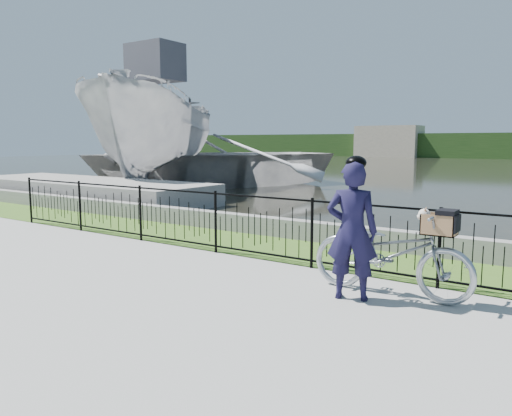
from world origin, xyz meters
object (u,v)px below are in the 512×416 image
Objects in this scene: cyclist at (352,229)px; boat_far at (209,160)px; bicycle_rig at (391,253)px; boat_near at (157,136)px; dock at (86,190)px.

cyclist is 17.36m from boat_far.
boat_near reaches higher than bicycle_rig.
dock is 5.35× the size of cyclist.
boat_far is at bearing 135.98° from cyclist.
dock is 13.37m from bicycle_rig.
cyclist is at bearing -44.02° from boat_far.
dock is 5.41m from boat_near.
bicycle_rig is 0.18× the size of boat_near.
cyclist is at bearing -130.34° from bicycle_rig.
dock is 13.19m from cyclist.
bicycle_rig is at bearing 49.66° from cyclist.
cyclist is (12.18, -5.02, 0.57)m from dock.
dock is at bearing -73.79° from boat_near.
boat_near reaches higher than cyclist.
bicycle_rig reaches higher than dock.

